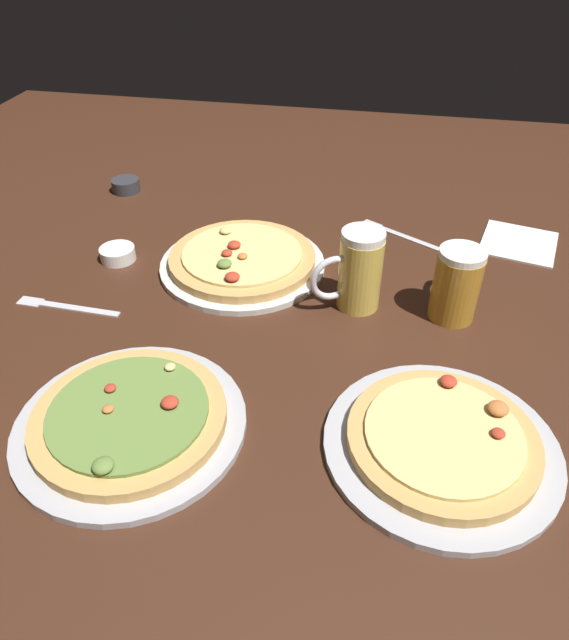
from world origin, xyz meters
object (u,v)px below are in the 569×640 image
object	(u,v)px
ramekin_sauce	(118,254)
beer_mug_amber	(358,271)
pizza_plate_far	(242,260)
fork_left	(405,236)
napkin_folded	(519,242)
pizza_plate_side	(130,420)
pizza_plate_near	(442,442)
fork_spare	(65,306)
ramekin_butter	(126,185)
beer_mug_pale	(456,284)

from	to	relation	value
ramekin_sauce	beer_mug_amber	bearing A→B (deg)	-7.57
pizza_plate_far	fork_left	world-z (taller)	pizza_plate_far
beer_mug_amber	napkin_folded	xyz separation A→B (m)	(0.32, 0.29, -0.07)
beer_mug_amber	ramekin_sauce	xyz separation A→B (m)	(-0.49, 0.07, -0.06)
pizza_plate_far	napkin_folded	bearing A→B (deg)	20.26
pizza_plate_far	ramekin_sauce	size ratio (longest dim) A/B	4.63
pizza_plate_side	fork_left	distance (m)	0.73
pizza_plate_far	beer_mug_amber	world-z (taller)	beer_mug_amber
beer_mug_amber	fork_left	world-z (taller)	beer_mug_amber
pizza_plate_far	fork_left	distance (m)	0.37
pizza_plate_far	pizza_plate_near	bearing A→B (deg)	-46.19
fork_left	fork_spare	distance (m)	0.71
pizza_plate_far	fork_spare	size ratio (longest dim) A/B	1.64
beer_mug_amber	ramekin_butter	xyz separation A→B (m)	(-0.61, 0.37, -0.06)
ramekin_butter	fork_left	bearing A→B (deg)	-8.39
pizza_plate_near	ramekin_butter	size ratio (longest dim) A/B	4.71
ramekin_butter	fork_left	xyz separation A→B (m)	(0.69, -0.10, -0.01)
ramekin_butter	napkin_folded	xyz separation A→B (m)	(0.93, -0.08, -0.01)
pizza_plate_near	beer_mug_amber	world-z (taller)	beer_mug_amber
beer_mug_pale	ramekin_butter	size ratio (longest dim) A/B	1.96
beer_mug_pale	pizza_plate_far	bearing A→B (deg)	168.83
pizza_plate_near	napkin_folded	distance (m)	0.63
pizza_plate_near	beer_mug_pale	world-z (taller)	beer_mug_pale
pizza_plate_near	fork_spare	bearing A→B (deg)	162.92
pizza_plate_far	napkin_folded	size ratio (longest dim) A/B	2.10
ramekin_butter	fork_spare	size ratio (longest dim) A/B	0.34
beer_mug_amber	ramekin_butter	world-z (taller)	beer_mug_amber
beer_mug_amber	beer_mug_pale	distance (m)	0.17
beer_mug_amber	beer_mug_pale	xyz separation A→B (m)	(0.17, 0.00, -0.01)
beer_mug_pale	ramekin_sauce	xyz separation A→B (m)	(-0.66, 0.06, -0.05)
fork_left	ramekin_butter	bearing A→B (deg)	171.61
pizza_plate_near	beer_mug_amber	bearing A→B (deg)	115.36
pizza_plate_near	pizza_plate_side	distance (m)	0.44
napkin_folded	fork_spare	world-z (taller)	napkin_folded
beer_mug_pale	fork_spare	distance (m)	0.70
fork_left	fork_spare	bearing A→B (deg)	-147.63
beer_mug_amber	fork_left	xyz separation A→B (m)	(0.08, 0.27, -0.07)
pizza_plate_side	fork_left	size ratio (longest dim) A/B	1.56
pizza_plate_far	beer_mug_amber	xyz separation A→B (m)	(0.23, -0.09, 0.06)
pizza_plate_side	ramekin_sauce	xyz separation A→B (m)	(-0.21, 0.43, -0.00)
ramekin_butter	fork_spare	bearing A→B (deg)	-79.57
beer_mug_amber	beer_mug_pale	size ratio (longest dim) A/B	1.12
ramekin_sauce	fork_left	world-z (taller)	ramekin_sauce
pizza_plate_near	fork_left	bearing A→B (deg)	96.47
napkin_folded	beer_mug_amber	bearing A→B (deg)	-138.01
napkin_folded	fork_spare	size ratio (longest dim) A/B	0.78
ramekin_butter	fork_spare	distance (m)	0.49
ramekin_sauce	beer_mug_pale	bearing A→B (deg)	-5.21
ramekin_sauce	napkin_folded	size ratio (longest dim) A/B	0.45
pizza_plate_near	napkin_folded	bearing A→B (deg)	74.01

